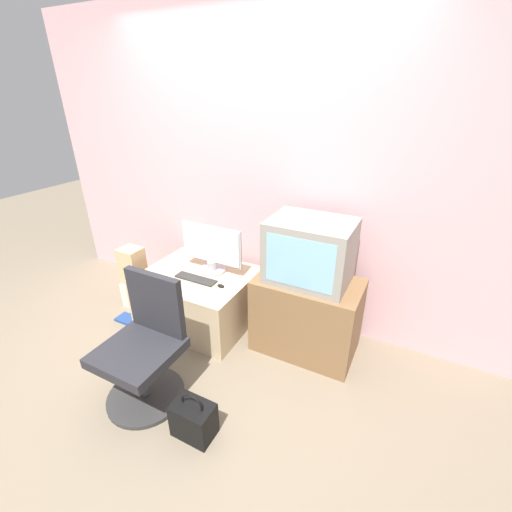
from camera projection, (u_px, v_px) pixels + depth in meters
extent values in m
plane|color=#7F705B|center=(165.00, 397.00, 2.38)|extent=(12.00, 12.00, 0.00)
cube|color=beige|center=(253.00, 172.00, 2.86)|extent=(4.40, 0.05, 2.60)
cube|color=#CCB289|center=(199.00, 297.00, 3.08)|extent=(0.93, 0.76, 0.48)
cube|color=olive|center=(306.00, 315.00, 2.71)|extent=(0.80, 0.47, 0.63)
cylinder|color=#B2B2B7|center=(213.00, 270.00, 3.02)|extent=(0.24, 0.24, 0.02)
cylinder|color=#B2B2B7|center=(212.00, 265.00, 3.00)|extent=(0.09, 0.09, 0.08)
cube|color=#B2B2B7|center=(211.00, 244.00, 2.92)|extent=(0.59, 0.01, 0.34)
cube|color=silver|center=(211.00, 245.00, 2.91)|extent=(0.56, 0.02, 0.31)
cube|color=#2D2D2D|center=(196.00, 279.00, 2.88)|extent=(0.38, 0.10, 0.01)
ellipsoid|color=black|center=(221.00, 286.00, 2.77)|extent=(0.06, 0.03, 0.03)
cube|color=gray|center=(310.00, 251.00, 2.49)|extent=(0.60, 0.45, 0.47)
cube|color=#8CC6E5|center=(299.00, 263.00, 2.31)|extent=(0.49, 0.01, 0.37)
cylinder|color=#333333|center=(146.00, 395.00, 2.38)|extent=(0.52, 0.52, 0.03)
cylinder|color=#4C4C51|center=(142.00, 376.00, 2.29)|extent=(0.05, 0.05, 0.34)
cube|color=#28282D|center=(138.00, 352.00, 2.20)|extent=(0.48, 0.48, 0.07)
cube|color=#28282D|center=(156.00, 303.00, 2.26)|extent=(0.43, 0.05, 0.44)
cube|color=beige|center=(137.00, 293.00, 3.36)|extent=(0.22, 0.21, 0.24)
cube|color=#D1B27F|center=(133.00, 266.00, 3.23)|extent=(0.20, 0.18, 0.36)
cube|color=black|center=(194.00, 420.00, 2.08)|extent=(0.25, 0.17, 0.24)
torus|color=black|center=(192.00, 404.00, 2.02)|extent=(0.15, 0.01, 0.15)
cube|color=navy|center=(127.00, 319.00, 3.17)|extent=(0.20, 0.13, 0.02)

